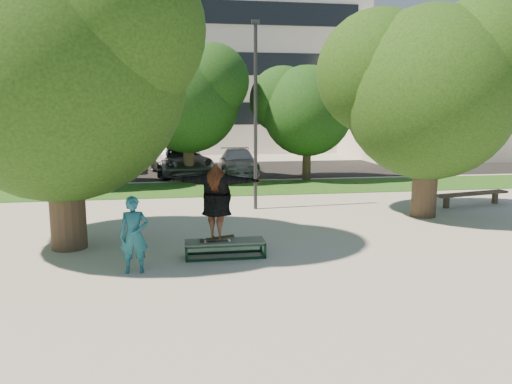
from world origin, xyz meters
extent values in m
plane|color=#A8A59A|center=(0.00, 0.00, 0.00)|extent=(120.00, 120.00, 0.00)
cube|color=#143F12|center=(1.00, 9.50, 0.01)|extent=(30.00, 4.00, 0.02)
cube|color=black|center=(0.00, 16.00, 0.01)|extent=(40.00, 8.00, 0.01)
cylinder|color=#38281E|center=(-4.20, 1.00, 1.60)|extent=(0.84, 0.84, 3.20)
sphere|color=black|center=(-4.20, 1.00, 4.07)|extent=(5.80, 5.80, 5.80)
sphere|color=black|center=(-5.65, 1.87, 4.79)|extent=(4.35, 4.35, 4.35)
sphere|color=black|center=(-2.90, 0.42, 5.08)|extent=(4.06, 4.06, 4.06)
cylinder|color=#38281E|center=(6.00, 3.00, 1.50)|extent=(0.76, 0.76, 3.00)
sphere|color=black|center=(6.00, 3.00, 3.78)|extent=(5.20, 5.20, 5.20)
sphere|color=black|center=(4.70, 3.78, 4.43)|extent=(3.90, 3.90, 3.90)
sphere|color=black|center=(7.17, 2.48, 4.69)|extent=(3.64, 3.64, 3.64)
cylinder|color=#38281E|center=(-6.50, 11.00, 1.40)|extent=(0.44, 0.44, 2.80)
sphere|color=black|center=(-6.50, 11.00, 3.46)|extent=(4.40, 4.40, 4.40)
sphere|color=black|center=(-7.60, 11.66, 4.01)|extent=(3.30, 3.30, 3.30)
sphere|color=black|center=(-5.51, 10.56, 4.23)|extent=(3.08, 3.08, 3.08)
cylinder|color=#38281E|center=(-1.00, 12.00, 1.50)|extent=(0.50, 0.50, 3.00)
sphere|color=black|center=(-1.00, 12.00, 3.72)|extent=(4.80, 4.80, 4.80)
sphere|color=black|center=(-2.20, 12.72, 4.32)|extent=(3.60, 3.60, 3.60)
sphere|color=black|center=(0.08, 11.52, 4.56)|extent=(3.36, 3.36, 3.36)
cylinder|color=#38281E|center=(4.50, 11.50, 1.30)|extent=(0.40, 0.40, 2.60)
sphere|color=black|center=(4.50, 11.50, 3.23)|extent=(4.20, 4.20, 4.20)
sphere|color=black|center=(3.45, 12.13, 3.75)|extent=(3.15, 3.15, 3.15)
sphere|color=black|center=(5.45, 11.08, 3.96)|extent=(2.94, 2.94, 2.94)
cylinder|color=#2D2D30|center=(1.00, 5.00, 3.00)|extent=(0.12, 0.12, 6.00)
cube|color=#2D2D30|center=(1.00, 5.00, 6.05)|extent=(0.25, 0.15, 0.12)
cube|color=beige|center=(-2.00, 32.00, 8.00)|extent=(30.00, 14.00, 16.00)
cube|color=black|center=(-2.00, 24.94, 3.00)|extent=(27.60, 0.12, 1.60)
cube|color=black|center=(-2.00, 24.94, 6.50)|extent=(27.60, 0.12, 1.60)
cube|color=black|center=(-2.00, 24.94, 10.00)|extent=(27.60, 0.12, 1.60)
cube|color=beige|center=(18.00, 22.00, 4.00)|extent=(15.00, 10.00, 8.00)
cube|color=#475147|center=(-0.57, -0.34, 0.36)|extent=(1.80, 0.60, 0.03)
cylinder|color=white|center=(-1.02, -0.42, 0.40)|extent=(0.06, 0.03, 0.06)
cylinder|color=white|center=(-1.02, -0.26, 0.40)|extent=(0.06, 0.03, 0.06)
cylinder|color=white|center=(-0.48, -0.42, 0.40)|extent=(0.06, 0.03, 0.06)
cylinder|color=white|center=(-0.48, -0.26, 0.40)|extent=(0.06, 0.03, 0.06)
cube|color=black|center=(-0.75, -0.34, 0.44)|extent=(0.78, 0.20, 0.10)
imported|color=brown|center=(-0.75, -0.34, 1.30)|extent=(2.15, 1.17, 1.69)
imported|color=#19535F|center=(-2.50, -1.12, 0.79)|extent=(0.58, 0.38, 1.58)
cube|color=#4C3E2E|center=(7.43, 4.13, 0.20)|extent=(0.18, 0.18, 0.40)
cube|color=#4C3E2E|center=(9.57, 4.60, 0.20)|extent=(0.18, 0.18, 0.40)
cube|color=#4C3E2E|center=(8.50, 4.36, 0.42)|extent=(3.01, 1.04, 0.08)
imported|color=#A7A8AC|center=(-4.61, 16.50, 0.77)|extent=(2.47, 4.72, 1.53)
imported|color=black|center=(-1.74, 14.79, 0.79)|extent=(1.89, 4.88, 1.58)
imported|color=slate|center=(-1.34, 14.20, 0.74)|extent=(3.37, 5.71, 1.49)
imported|color=#A2A3A7|center=(1.56, 13.98, 0.65)|extent=(1.98, 4.52, 1.29)
camera|label=1|loc=(-1.63, -11.25, 3.32)|focal=35.00mm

